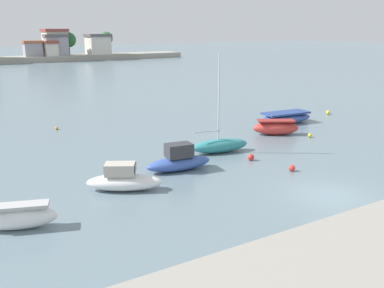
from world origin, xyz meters
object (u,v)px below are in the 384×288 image
object	(u,v)px
moored_boat_2	(179,161)
mooring_buoy_1	(328,112)
moored_boat_4	(276,128)
mooring_buoy_2	(310,135)
mooring_buoy_3	(251,157)
mooring_buoy_4	(57,128)
mooring_buoy_0	(292,168)
moored_boat_0	(19,217)
moored_boat_3	(220,145)
moored_boat_5	(286,118)
moored_boat_1	(124,180)

from	to	relation	value
moored_boat_2	mooring_buoy_1	size ratio (longest dim) A/B	10.55
moored_boat_4	mooring_buoy_2	xyz separation A→B (m)	(1.68, -2.11, -0.42)
mooring_buoy_3	mooring_buoy_4	world-z (taller)	mooring_buoy_3
mooring_buoy_0	mooring_buoy_4	size ratio (longest dim) A/B	1.47
moored_boat_0	moored_boat_4	size ratio (longest dim) A/B	0.87
mooring_buoy_1	moored_boat_3	bearing A→B (deg)	-162.08
moored_boat_0	mooring_buoy_2	distance (m)	23.13
mooring_buoy_0	mooring_buoy_4	bearing A→B (deg)	116.50
mooring_buoy_1	moored_boat_4	bearing A→B (deg)	-160.38
moored_boat_5	mooring_buoy_1	world-z (taller)	moored_boat_5
mooring_buoy_0	mooring_buoy_2	xyz separation A→B (m)	(7.11, 5.37, -0.04)
moored_boat_1	moored_boat_4	world-z (taller)	moored_boat_1
mooring_buoy_1	moored_boat_0	bearing A→B (deg)	-161.00
mooring_buoy_2	mooring_buoy_3	xyz separation A→B (m)	(-7.83, -2.37, 0.06)
moored_boat_3	mooring_buoy_1	distance (m)	17.87
mooring_buoy_2	mooring_buoy_4	world-z (taller)	mooring_buoy_2
moored_boat_2	mooring_buoy_0	distance (m)	6.82
mooring_buoy_1	mooring_buoy_3	xyz separation A→B (m)	(-16.37, -8.12, 0.02)
moored_boat_2	mooring_buoy_4	size ratio (longest dim) A/B	15.92
moored_boat_1	mooring_buoy_4	world-z (taller)	moored_boat_1
moored_boat_0	moored_boat_3	bearing A→B (deg)	39.39
moored_boat_2	mooring_buoy_4	bearing A→B (deg)	109.41
mooring_buoy_0	mooring_buoy_3	size ratio (longest dim) A/B	0.90
mooring_buoy_0	moored_boat_5	bearing A→B (deg)	48.40
moored_boat_2	mooring_buoy_1	bearing A→B (deg)	25.20
moored_boat_1	mooring_buoy_0	xyz separation A→B (m)	(9.85, -2.34, -0.37)
moored_boat_2	mooring_buoy_3	xyz separation A→B (m)	(4.97, -0.72, -0.39)
moored_boat_1	mooring_buoy_1	distance (m)	26.96
mooring_buoy_0	moored_boat_4	bearing A→B (deg)	54.05
moored_boat_0	moored_boat_2	size ratio (longest dim) A/B	0.79
moored_boat_5	mooring_buoy_3	world-z (taller)	moored_boat_5
moored_boat_4	moored_boat_5	distance (m)	4.68
moored_boat_1	mooring_buoy_3	world-z (taller)	moored_boat_1
moored_boat_4	mooring_buoy_1	xyz separation A→B (m)	(10.22, 3.64, -0.38)
mooring_buoy_0	mooring_buoy_4	world-z (taller)	mooring_buoy_0
mooring_buoy_0	mooring_buoy_3	world-z (taller)	mooring_buoy_3
mooring_buoy_4	moored_boat_5	bearing A→B (deg)	-23.84
moored_boat_4	mooring_buoy_4	xyz separation A→B (m)	(-14.60, 10.93, -0.45)
moored_boat_1	mooring_buoy_0	world-z (taller)	moored_boat_1
mooring_buoy_4	moored_boat_0	bearing A→B (deg)	-109.30
mooring_buoy_3	moored_boat_4	bearing A→B (deg)	36.05
moored_boat_1	moored_boat_2	size ratio (longest dim) A/B	0.97
moored_boat_3	mooring_buoy_2	size ratio (longest dim) A/B	21.07
mooring_buoy_0	moored_boat_0	bearing A→B (deg)	178.50
moored_boat_2	mooring_buoy_3	size ratio (longest dim) A/B	9.75
moored_boat_4	moored_boat_5	size ratio (longest dim) A/B	0.69
moored_boat_0	mooring_buoy_3	bearing A→B (deg)	29.09
mooring_buoy_1	mooring_buoy_3	distance (m)	18.27
moored_boat_5	mooring_buoy_1	distance (m)	6.55
mooring_buoy_4	moored_boat_1	bearing A→B (deg)	-92.40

